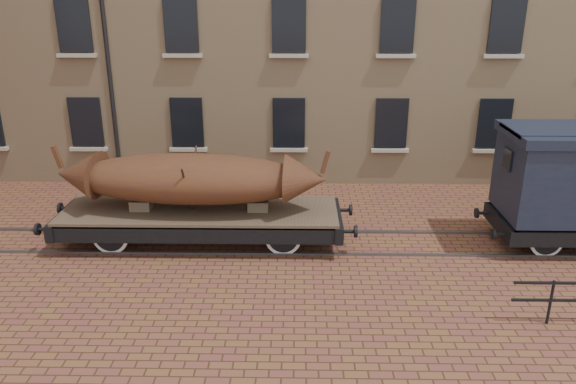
{
  "coord_description": "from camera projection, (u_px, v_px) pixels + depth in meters",
  "views": [
    {
      "loc": [
        -2.21,
        -13.89,
        6.58
      ],
      "look_at": [
        -2.45,
        0.5,
        1.3
      ],
      "focal_mm": 35.0,
      "sensor_mm": 36.0,
      "label": 1
    }
  ],
  "objects": [
    {
      "name": "flatcar_wagon",
      "position": [
        200.0,
        216.0,
        15.08
      ],
      "size": [
        8.29,
        2.25,
        1.25
      ],
      "color": "brown",
      "rests_on": "ground"
    },
    {
      "name": "ground",
      "position": [
        378.0,
        244.0,
        15.27
      ],
      "size": [
        90.0,
        90.0,
        0.0
      ],
      "primitive_type": "plane",
      "color": "brown"
    },
    {
      "name": "rail_track",
      "position": [
        378.0,
        243.0,
        15.26
      ],
      "size": [
        30.0,
        1.52,
        0.06
      ],
      "color": "#59595E",
      "rests_on": "ground"
    },
    {
      "name": "iron_boat",
      "position": [
        191.0,
        178.0,
        14.71
      ],
      "size": [
        7.29,
        2.27,
        1.71
      ],
      "color": "#572F12",
      "rests_on": "flatcar_wagon"
    }
  ]
}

